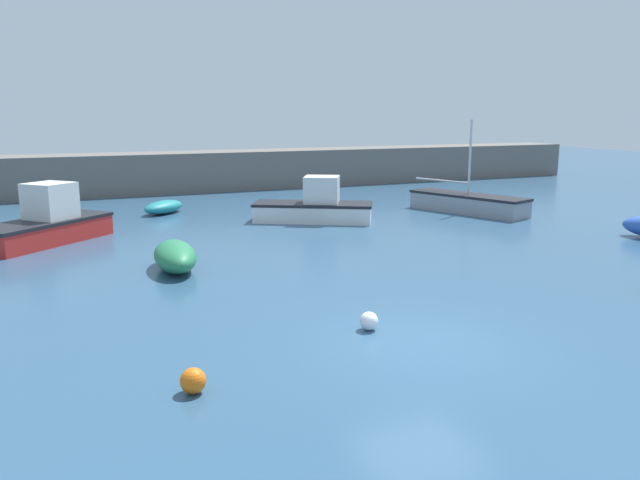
% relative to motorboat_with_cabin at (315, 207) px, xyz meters
% --- Properties ---
extents(ground_plane, '(120.00, 120.00, 0.20)m').
position_rel_motorboat_with_cabin_xyz_m(ground_plane, '(-3.81, -14.22, -0.74)').
color(ground_plane, '#2D5170').
extents(harbor_breakwater, '(57.38, 3.25, 2.31)m').
position_rel_motorboat_with_cabin_xyz_m(harbor_breakwater, '(-3.81, 13.05, 0.52)').
color(harbor_breakwater, '#66605B').
rests_on(harbor_breakwater, ground_plane).
extents(motorboat_with_cabin, '(5.28, 4.10, 1.94)m').
position_rel_motorboat_with_cabin_xyz_m(motorboat_with_cabin, '(0.00, 0.00, 0.00)').
color(motorboat_with_cabin, white).
rests_on(motorboat_with_cabin, ground_plane).
extents(cabin_cruiser_white, '(4.95, 4.73, 2.13)m').
position_rel_motorboat_with_cabin_xyz_m(cabin_cruiser_white, '(-10.61, -0.24, 0.06)').
color(cabin_cruiser_white, red).
rests_on(cabin_cruiser_white, ground_plane).
extents(sailboat_twin_hulled, '(3.28, 5.98, 4.29)m').
position_rel_motorboat_with_cabin_xyz_m(sailboat_twin_hulled, '(7.47, -0.70, -0.18)').
color(sailboat_twin_hulled, gray).
rests_on(sailboat_twin_hulled, ground_plane).
extents(dinghy_near_pier, '(2.51, 2.41, 0.61)m').
position_rel_motorboat_with_cabin_xyz_m(dinghy_near_pier, '(-5.59, 4.79, -0.33)').
color(dinghy_near_pier, teal).
rests_on(dinghy_near_pier, ground_plane).
extents(open_tender_yellow, '(1.42, 2.92, 0.86)m').
position_rel_motorboat_with_cabin_xyz_m(open_tender_yellow, '(-7.19, -6.15, -0.21)').
color(open_tender_yellow, '#287A4C').
rests_on(open_tender_yellow, ground_plane).
extents(mooring_buoy_orange, '(0.44, 0.44, 0.44)m').
position_rel_motorboat_with_cabin_xyz_m(mooring_buoy_orange, '(-8.56, -14.62, -0.42)').
color(mooring_buoy_orange, orange).
rests_on(mooring_buoy_orange, ground_plane).
extents(mooring_buoy_white, '(0.40, 0.40, 0.40)m').
position_rel_motorboat_with_cabin_xyz_m(mooring_buoy_white, '(-4.43, -13.08, -0.43)').
color(mooring_buoy_white, white).
rests_on(mooring_buoy_white, ground_plane).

